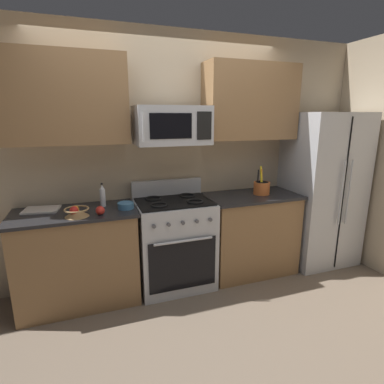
# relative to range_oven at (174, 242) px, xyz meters

# --- Properties ---
(ground_plane) EXTENTS (16.00, 16.00, 0.00)m
(ground_plane) POSITION_rel_range_oven_xyz_m (0.00, -0.60, -0.47)
(ground_plane) COLOR #6B5B4C
(wall_back) EXTENTS (8.00, 0.10, 2.60)m
(wall_back) POSITION_rel_range_oven_xyz_m (0.00, 0.36, 0.83)
(wall_back) COLOR tan
(wall_back) RESTS_ON ground
(counter_left) EXTENTS (1.10, 0.58, 0.91)m
(counter_left) POSITION_rel_range_oven_xyz_m (-0.94, -0.00, -0.02)
(counter_left) COLOR olive
(counter_left) RESTS_ON ground
(range_oven) EXTENTS (0.76, 0.62, 1.09)m
(range_oven) POSITION_rel_range_oven_xyz_m (0.00, 0.00, 0.00)
(range_oven) COLOR #B2B5BA
(range_oven) RESTS_ON ground
(counter_right) EXTENTS (1.02, 0.58, 0.91)m
(counter_right) POSITION_rel_range_oven_xyz_m (0.90, -0.00, -0.02)
(counter_right) COLOR olive
(counter_right) RESTS_ON ground
(refrigerator) EXTENTS (0.81, 0.69, 1.79)m
(refrigerator) POSITION_rel_range_oven_xyz_m (1.83, -0.02, 0.42)
(refrigerator) COLOR #B2B5BA
(refrigerator) RESTS_ON ground
(microwave) EXTENTS (0.70, 0.44, 0.36)m
(microwave) POSITION_rel_range_oven_xyz_m (-0.00, 0.02, 1.19)
(microwave) COLOR #B2B5BA
(upper_cabinets_left) EXTENTS (1.09, 0.34, 0.78)m
(upper_cabinets_left) POSITION_rel_range_oven_xyz_m (-0.95, 0.14, 1.42)
(upper_cabinets_left) COLOR olive
(upper_cabinets_right) EXTENTS (1.01, 0.34, 0.78)m
(upper_cabinets_right) POSITION_rel_range_oven_xyz_m (0.90, 0.14, 1.42)
(upper_cabinets_right) COLOR olive
(utensil_crock) EXTENTS (0.18, 0.18, 0.31)m
(utensil_crock) POSITION_rel_range_oven_xyz_m (1.01, -0.01, 0.51)
(utensil_crock) COLOR #D1662D
(utensil_crock) RESTS_ON counter_right
(fruit_basket) EXTENTS (0.21, 0.21, 0.10)m
(fruit_basket) POSITION_rel_range_oven_xyz_m (-0.91, -0.16, 0.48)
(fruit_basket) COLOR #9E7A4C
(fruit_basket) RESTS_ON counter_left
(apple_loose) EXTENTS (0.08, 0.08, 0.08)m
(apple_loose) POSITION_rel_range_oven_xyz_m (-0.72, -0.17, 0.48)
(apple_loose) COLOR red
(apple_loose) RESTS_ON counter_left
(cutting_board) EXTENTS (0.33, 0.27, 0.02)m
(cutting_board) POSITION_rel_range_oven_xyz_m (-1.22, 0.14, 0.44)
(cutting_board) COLOR silver
(cutting_board) RESTS_ON counter_left
(bottle_vinegar) EXTENTS (0.05, 0.05, 0.23)m
(bottle_vinegar) POSITION_rel_range_oven_xyz_m (-0.68, 0.08, 0.54)
(bottle_vinegar) COLOR silver
(bottle_vinegar) RESTS_ON counter_left
(prep_bowl) EXTENTS (0.15, 0.15, 0.06)m
(prep_bowl) POSITION_rel_range_oven_xyz_m (-0.48, -0.06, 0.47)
(prep_bowl) COLOR teal
(prep_bowl) RESTS_ON counter_left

